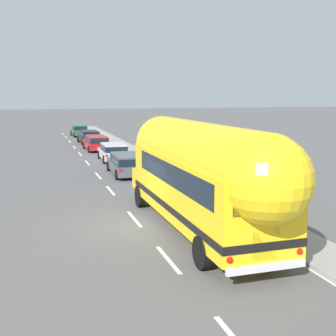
{
  "coord_description": "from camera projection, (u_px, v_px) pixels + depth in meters",
  "views": [
    {
      "loc": [
        -3.85,
        -16.04,
        5.07
      ],
      "look_at": [
        1.62,
        1.58,
        1.98
      ],
      "focal_mm": 46.66,
      "sensor_mm": 36.0,
      "label": 1
    }
  ],
  "objects": [
    {
      "name": "car_fifth",
      "position": [
        80.0,
        130.0,
        54.4
      ],
      "size": [
        2.01,
        4.38,
        1.37
      ],
      "color": "#196633",
      "rests_on": "ground"
    },
    {
      "name": "car_fourth",
      "position": [
        89.0,
        136.0,
        46.22
      ],
      "size": [
        2.09,
        4.65,
        1.37
      ],
      "color": "black",
      "rests_on": "ground"
    },
    {
      "name": "car_third",
      "position": [
        96.0,
        142.0,
        40.31
      ],
      "size": [
        2.04,
        4.65,
        1.37
      ],
      "color": "#A5191E",
      "rests_on": "ground"
    },
    {
      "name": "sidewalk_slab",
      "position": [
        175.0,
        174.0,
        27.86
      ],
      "size": [
        1.9,
        90.0,
        0.15
      ],
      "primitive_type": "cube",
      "color": "gray",
      "rests_on": "ground"
    },
    {
      "name": "ground_plane",
      "position": [
        140.0,
        226.0,
        17.07
      ],
      "size": [
        300.0,
        300.0,
        0.0
      ],
      "primitive_type": "plane",
      "color": "#565454"
    },
    {
      "name": "car_second",
      "position": [
        113.0,
        151.0,
        33.92
      ],
      "size": [
        1.99,
        4.32,
        1.37
      ],
      "color": "silver",
      "rests_on": "ground"
    },
    {
      "name": "painted_bus",
      "position": [
        203.0,
        174.0,
        15.54
      ],
      "size": [
        2.64,
        12.15,
        4.12
      ],
      "color": "yellow",
      "rests_on": "ground"
    },
    {
      "name": "lane_markings",
      "position": [
        134.0,
        170.0,
        29.86
      ],
      "size": [
        3.9,
        80.0,
        0.01
      ],
      "color": "silver",
      "rests_on": "ground"
    },
    {
      "name": "car_lead",
      "position": [
        127.0,
        163.0,
        27.92
      ],
      "size": [
        2.03,
        4.86,
        1.37
      ],
      "color": "#474C51",
      "rests_on": "ground"
    }
  ]
}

